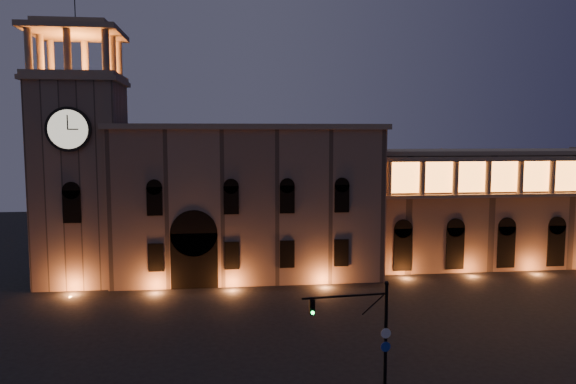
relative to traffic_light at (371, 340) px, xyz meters
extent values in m
plane|color=black|center=(-3.91, 11.39, -4.04)|extent=(160.00, 160.00, 0.00)
cube|color=#7D6351|center=(-5.91, 33.39, 4.46)|extent=(30.00, 12.00, 17.00)
cube|color=gray|center=(-5.91, 33.39, 13.26)|extent=(30.80, 12.80, 0.60)
cube|color=black|center=(-11.91, 27.99, -1.04)|extent=(5.00, 1.40, 6.00)
cylinder|color=black|center=(-11.91, 27.99, 1.96)|extent=(5.00, 1.40, 5.00)
cube|color=orange|center=(-11.91, 27.79, -1.24)|extent=(4.20, 0.20, 5.00)
cube|color=#7D6351|center=(-24.41, 32.39, 6.96)|extent=(9.00, 9.00, 22.00)
cube|color=gray|center=(-24.41, 32.39, 18.21)|extent=(9.80, 9.80, 0.50)
cylinder|color=black|center=(-24.41, 27.71, 12.96)|extent=(4.60, 0.35, 4.60)
cylinder|color=beige|center=(-24.41, 27.57, 12.96)|extent=(4.00, 0.12, 4.00)
cube|color=gray|center=(-24.41, 32.39, 18.71)|extent=(9.40, 9.40, 0.50)
cube|color=orange|center=(-24.41, 32.39, 19.01)|extent=(6.80, 6.80, 0.15)
cylinder|color=gray|center=(-28.21, 28.59, 21.06)|extent=(0.76, 0.76, 4.20)
cylinder|color=gray|center=(-24.41, 28.59, 21.06)|extent=(0.76, 0.76, 4.20)
cylinder|color=gray|center=(-20.61, 28.59, 21.06)|extent=(0.76, 0.76, 4.20)
cylinder|color=gray|center=(-28.21, 36.19, 21.06)|extent=(0.76, 0.76, 4.20)
cylinder|color=gray|center=(-24.41, 36.19, 21.06)|extent=(0.76, 0.76, 4.20)
cylinder|color=gray|center=(-20.61, 36.19, 21.06)|extent=(0.76, 0.76, 4.20)
cylinder|color=gray|center=(-28.21, 32.39, 21.06)|extent=(0.76, 0.76, 4.20)
cylinder|color=gray|center=(-20.61, 32.39, 21.06)|extent=(0.76, 0.76, 4.20)
cube|color=gray|center=(-24.41, 32.39, 23.46)|extent=(9.80, 9.80, 0.60)
cube|color=gray|center=(-24.41, 32.39, 24.06)|extent=(7.50, 7.50, 0.60)
cylinder|color=black|center=(-24.41, 32.39, 26.36)|extent=(0.10, 0.10, 4.00)
cube|color=#785E4D|center=(28.09, 35.39, 2.96)|extent=(40.00, 10.00, 14.00)
cube|color=gray|center=(28.09, 35.39, 10.21)|extent=(40.60, 10.60, 0.50)
cube|color=gray|center=(28.09, 29.89, 5.26)|extent=(40.00, 1.20, 0.40)
cube|color=gray|center=(28.09, 29.89, 9.56)|extent=(40.00, 1.40, 0.50)
cube|color=orange|center=(28.09, 30.44, 7.46)|extent=(38.00, 0.15, 3.60)
cylinder|color=gray|center=(10.09, 29.89, 7.46)|extent=(0.70, 0.70, 4.00)
cylinder|color=gray|center=(14.09, 29.89, 7.46)|extent=(0.70, 0.70, 4.00)
cylinder|color=gray|center=(18.09, 29.89, 7.46)|extent=(0.70, 0.70, 4.00)
cylinder|color=gray|center=(22.09, 29.89, 7.46)|extent=(0.70, 0.70, 4.00)
cylinder|color=gray|center=(26.09, 29.89, 7.46)|extent=(0.70, 0.70, 4.00)
cylinder|color=gray|center=(30.09, 29.89, 7.46)|extent=(0.70, 0.70, 4.00)
cylinder|color=black|center=(0.94, 0.09, -0.32)|extent=(0.21, 0.21, 7.44)
sphere|color=black|center=(0.94, 0.09, 3.51)|extent=(0.30, 0.30, 0.30)
cylinder|color=black|center=(-1.71, -0.15, 2.87)|extent=(5.31, 0.61, 0.13)
cube|color=black|center=(-3.72, -0.33, 2.34)|extent=(0.34, 0.33, 0.90)
cylinder|color=#0CE53F|center=(-3.70, -0.50, 2.04)|extent=(0.20, 0.10, 0.19)
cylinder|color=silver|center=(0.90, -0.06, 0.42)|extent=(0.64, 0.10, 0.64)
cylinder|color=navy|center=(0.90, -0.06, -0.43)|extent=(0.64, 0.10, 0.64)
camera|label=1|loc=(-8.98, -32.18, 12.58)|focal=35.00mm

